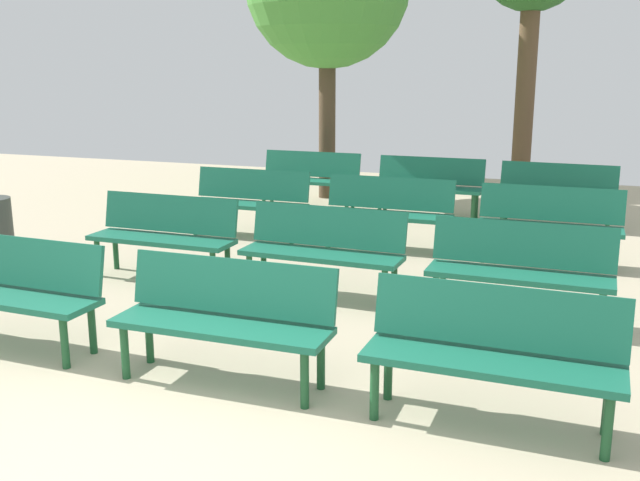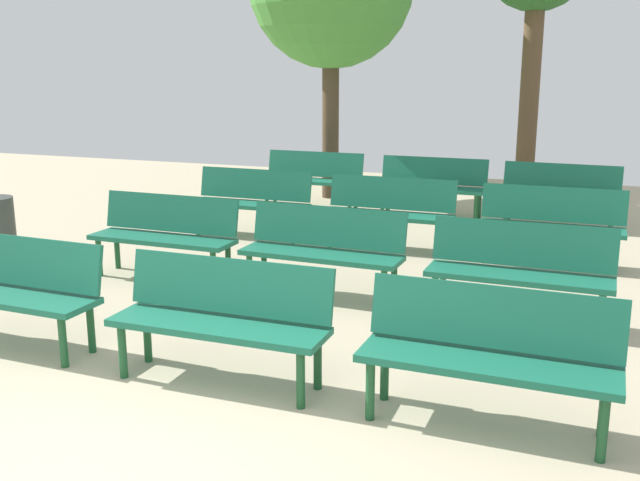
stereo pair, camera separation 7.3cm
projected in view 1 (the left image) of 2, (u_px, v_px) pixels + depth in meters
bench_r0_c0 at (12, 286)px, 5.90m from camera, size 1.61×0.53×0.87m
bench_r0_c1 at (225, 314)px, 5.24m from camera, size 1.60×0.48×0.87m
bench_r0_c2 at (493, 348)px, 4.61m from camera, size 1.61×0.51×0.87m
bench_r1_c0 at (165, 231)px, 7.82m from camera, size 1.60×0.49×0.87m
bench_r1_c1 at (324, 246)px, 7.19m from camera, size 1.62×0.54×0.87m
bench_r1_c2 at (520, 266)px, 6.49m from camera, size 1.61×0.51×0.87m
bench_r2_c0 at (249, 198)px, 9.73m from camera, size 1.60×0.49×0.87m
bench_r2_c1 at (388, 208)px, 9.06m from camera, size 1.60×0.48×0.87m
bench_r2_c2 at (550, 220)px, 8.38m from camera, size 1.60×0.48×0.87m
bench_r3_c0 at (310, 176)px, 11.69m from camera, size 1.60×0.48×0.87m
bench_r3_c1 at (429, 183)px, 11.00m from camera, size 1.60×0.48×0.87m
bench_r3_c2 at (557, 191)px, 10.32m from camera, size 1.62×0.54×0.87m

